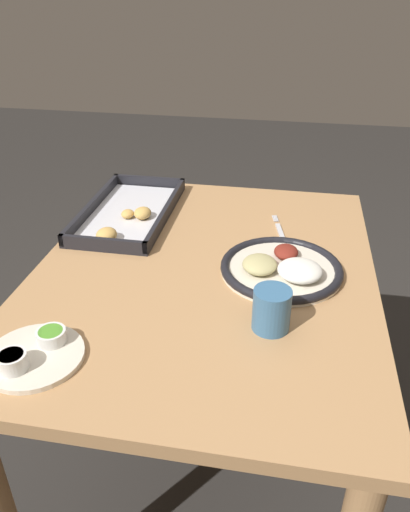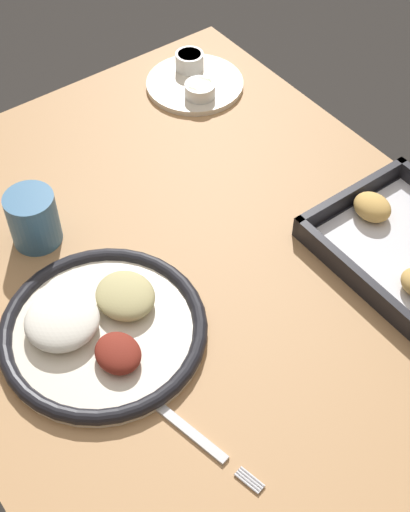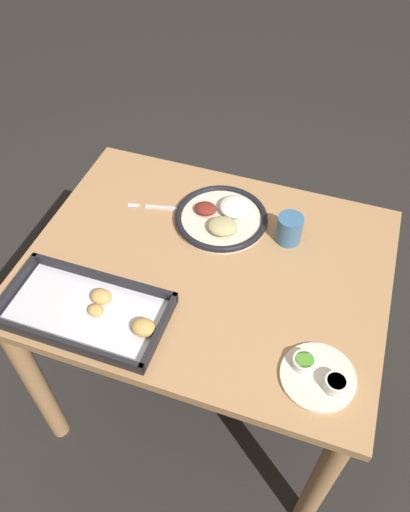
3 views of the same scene
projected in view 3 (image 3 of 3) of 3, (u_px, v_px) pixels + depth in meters
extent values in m
plane|color=#282623|center=(206.00, 385.00, 1.92)|extent=(8.00, 8.00, 0.00)
cube|color=#AD7F51|center=(206.00, 267.00, 1.38)|extent=(0.98, 0.77, 0.03)
cylinder|color=#AD7F51|center=(354.00, 295.00, 1.77)|extent=(0.06, 0.06, 0.70)
cylinder|color=#AD7F51|center=(127.00, 236.00, 1.96)|extent=(0.06, 0.06, 0.70)
cylinder|color=#AD7F51|center=(320.00, 482.00, 1.35)|extent=(0.06, 0.06, 0.70)
cylinder|color=#AD7F51|center=(36.00, 385.00, 1.54)|extent=(0.06, 0.06, 0.70)
cylinder|color=beige|center=(221.00, 219.00, 1.47)|extent=(0.27, 0.27, 0.01)
torus|color=black|center=(221.00, 217.00, 1.47)|extent=(0.28, 0.28, 0.02)
ellipsoid|color=silver|center=(236.00, 207.00, 1.47)|extent=(0.10, 0.10, 0.03)
ellipsoid|color=maroon|center=(206.00, 209.00, 1.47)|extent=(0.07, 0.06, 0.03)
ellipsoid|color=tan|center=(222.00, 226.00, 1.42)|extent=(0.09, 0.08, 0.03)
cube|color=silver|center=(170.00, 208.00, 1.51)|extent=(0.15, 0.05, 0.00)
cylinder|color=silver|center=(134.00, 204.00, 1.52)|extent=(0.03, 0.01, 0.00)
cylinder|color=silver|center=(134.00, 205.00, 1.52)|extent=(0.03, 0.01, 0.00)
cylinder|color=silver|center=(133.00, 206.00, 1.51)|extent=(0.03, 0.01, 0.00)
cylinder|color=silver|center=(133.00, 207.00, 1.51)|extent=(0.03, 0.01, 0.00)
cylinder|color=beige|center=(318.00, 377.00, 1.14)|extent=(0.18, 0.18, 0.01)
cylinder|color=silver|center=(335.00, 384.00, 1.11)|extent=(0.05, 0.05, 0.03)
cylinder|color=#B22819|center=(337.00, 381.00, 1.10)|extent=(0.04, 0.04, 0.01)
cylinder|color=silver|center=(304.00, 362.00, 1.15)|extent=(0.05, 0.05, 0.02)
cylinder|color=#51992D|center=(304.00, 360.00, 1.14)|extent=(0.04, 0.04, 0.01)
cube|color=black|center=(85.00, 313.00, 1.26)|extent=(0.42, 0.22, 0.01)
cube|color=silver|center=(85.00, 312.00, 1.26)|extent=(0.39, 0.21, 0.00)
cube|color=black|center=(103.00, 277.00, 1.31)|extent=(0.42, 0.01, 0.03)
cube|color=black|center=(63.00, 343.00, 1.18)|extent=(0.42, 0.01, 0.03)
cube|color=black|center=(159.00, 331.00, 1.20)|extent=(0.01, 0.22, 0.03)
cube|color=black|center=(14.00, 287.00, 1.29)|extent=(0.01, 0.22, 0.03)
ellipsoid|color=tan|center=(101.00, 296.00, 1.27)|extent=(0.05, 0.05, 0.03)
ellipsoid|color=tan|center=(144.00, 327.00, 1.20)|extent=(0.06, 0.05, 0.03)
ellipsoid|color=tan|center=(96.00, 310.00, 1.24)|extent=(0.04, 0.03, 0.02)
cylinder|color=#38668E|center=(289.00, 229.00, 1.40)|extent=(0.07, 0.07, 0.08)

